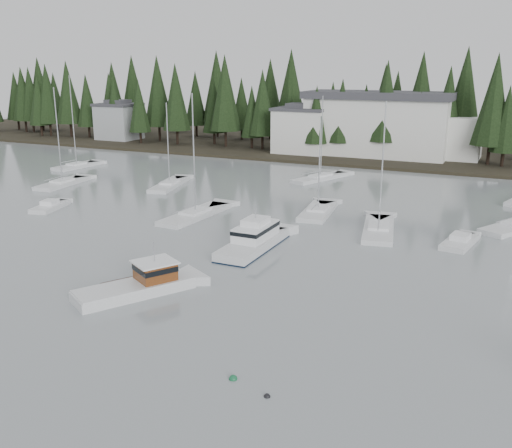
{
  "coord_description": "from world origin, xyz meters",
  "views": [
    {
      "loc": [
        17.83,
        -17.74,
        15.79
      ],
      "look_at": [
        -2.14,
        25.39,
        2.5
      ],
      "focal_mm": 40.0,
      "sensor_mm": 36.0,
      "label": 1
    }
  ],
  "objects_px": {
    "sailboat_8": "(196,216)",
    "runabout_0": "(50,208)",
    "harbor_inn": "(390,125)",
    "runabout_1": "(460,243)",
    "sailboat_4": "(77,167)",
    "cabin_cruiser_center": "(254,242)",
    "sailboat_7": "(63,184)",
    "sailboat_11": "(378,231)",
    "house_far_west": "(119,121)",
    "sailboat_9": "(170,186)",
    "house_west": "(301,129)",
    "lobster_boat_brown": "(139,287)",
    "sailboat_0": "(318,213)",
    "sailboat_10": "(320,179)"
  },
  "relations": [
    {
      "from": "sailboat_7",
      "to": "sailboat_9",
      "type": "height_order",
      "value": "sailboat_7"
    },
    {
      "from": "cabin_cruiser_center",
      "to": "sailboat_7",
      "type": "bearing_deg",
      "value": 68.41
    },
    {
      "from": "sailboat_8",
      "to": "sailboat_7",
      "type": "bearing_deg",
      "value": 78.29
    },
    {
      "from": "house_far_west",
      "to": "sailboat_10",
      "type": "xyz_separation_m",
      "value": [
        52.52,
        -22.12,
        -4.34
      ]
    },
    {
      "from": "sailboat_7",
      "to": "sailboat_9",
      "type": "relative_size",
      "value": 1.16
    },
    {
      "from": "harbor_inn",
      "to": "sailboat_9",
      "type": "distance_m",
      "value": 42.8
    },
    {
      "from": "house_far_west",
      "to": "sailboat_8",
      "type": "distance_m",
      "value": 66.91
    },
    {
      "from": "sailboat_11",
      "to": "runabout_0",
      "type": "xyz_separation_m",
      "value": [
        -36.08,
        -6.56,
        0.07
      ]
    },
    {
      "from": "harbor_inn",
      "to": "cabin_cruiser_center",
      "type": "bearing_deg",
      "value": -89.7
    },
    {
      "from": "runabout_1",
      "to": "runabout_0",
      "type": "bearing_deg",
      "value": 106.54
    },
    {
      "from": "sailboat_9",
      "to": "cabin_cruiser_center",
      "type": "bearing_deg",
      "value": -145.28
    },
    {
      "from": "cabin_cruiser_center",
      "to": "sailboat_11",
      "type": "height_order",
      "value": "sailboat_11"
    },
    {
      "from": "sailboat_9",
      "to": "sailboat_10",
      "type": "distance_m",
      "value": 21.42
    },
    {
      "from": "sailboat_10",
      "to": "runabout_0",
      "type": "height_order",
      "value": "sailboat_10"
    },
    {
      "from": "lobster_boat_brown",
      "to": "sailboat_9",
      "type": "xyz_separation_m",
      "value": [
        -18.6,
        32.43,
        -0.42
      ]
    },
    {
      "from": "sailboat_0",
      "to": "sailboat_10",
      "type": "distance_m",
      "value": 19.56
    },
    {
      "from": "cabin_cruiser_center",
      "to": "sailboat_0",
      "type": "relative_size",
      "value": 0.88
    },
    {
      "from": "sailboat_0",
      "to": "sailboat_4",
      "type": "distance_m",
      "value": 45.98
    },
    {
      "from": "harbor_inn",
      "to": "runabout_0",
      "type": "relative_size",
      "value": 5.06
    },
    {
      "from": "sailboat_0",
      "to": "runabout_1",
      "type": "xyz_separation_m",
      "value": [
        15.39,
        -5.26,
        0.08
      ]
    },
    {
      "from": "house_far_west",
      "to": "runabout_0",
      "type": "relative_size",
      "value": 1.46
    },
    {
      "from": "harbor_inn",
      "to": "sailboat_10",
      "type": "height_order",
      "value": "sailboat_10"
    },
    {
      "from": "house_west",
      "to": "runabout_1",
      "type": "distance_m",
      "value": 54.53
    },
    {
      "from": "sailboat_10",
      "to": "runabout_0",
      "type": "bearing_deg",
      "value": 163.58
    },
    {
      "from": "sailboat_7",
      "to": "sailboat_11",
      "type": "bearing_deg",
      "value": -101.42
    },
    {
      "from": "sailboat_0",
      "to": "house_west",
      "type": "bearing_deg",
      "value": 16.27
    },
    {
      "from": "sailboat_0",
      "to": "sailboat_10",
      "type": "bearing_deg",
      "value": 11.01
    },
    {
      "from": "house_far_west",
      "to": "sailboat_9",
      "type": "height_order",
      "value": "sailboat_9"
    },
    {
      "from": "house_far_west",
      "to": "cabin_cruiser_center",
      "type": "bearing_deg",
      "value": -43.75
    },
    {
      "from": "house_west",
      "to": "sailboat_4",
      "type": "xyz_separation_m",
      "value": [
        -27.98,
        -27.09,
        -4.56
      ]
    },
    {
      "from": "sailboat_4",
      "to": "sailboat_8",
      "type": "height_order",
      "value": "sailboat_4"
    },
    {
      "from": "sailboat_8",
      "to": "runabout_0",
      "type": "height_order",
      "value": "sailboat_8"
    },
    {
      "from": "harbor_inn",
      "to": "sailboat_10",
      "type": "bearing_deg",
      "value": -100.91
    },
    {
      "from": "cabin_cruiser_center",
      "to": "sailboat_8",
      "type": "xyz_separation_m",
      "value": [
        -10.42,
        7.38,
        -0.56
      ]
    },
    {
      "from": "sailboat_7",
      "to": "house_west",
      "type": "bearing_deg",
      "value": -33.46
    },
    {
      "from": "house_west",
      "to": "sailboat_7",
      "type": "distance_m",
      "value": 43.83
    },
    {
      "from": "harbor_inn",
      "to": "runabout_1",
      "type": "xyz_separation_m",
      "value": [
        16.85,
        -47.34,
        -5.64
      ]
    },
    {
      "from": "runabout_0",
      "to": "runabout_1",
      "type": "distance_m",
      "value": 44.13
    },
    {
      "from": "sailboat_4",
      "to": "cabin_cruiser_center",
      "type": "bearing_deg",
      "value": -116.67
    },
    {
      "from": "sailboat_9",
      "to": "runabout_1",
      "type": "height_order",
      "value": "sailboat_9"
    },
    {
      "from": "sailboat_7",
      "to": "sailboat_8",
      "type": "distance_m",
      "value": 26.01
    },
    {
      "from": "sailboat_8",
      "to": "harbor_inn",
      "type": "bearing_deg",
      "value": -8.11
    },
    {
      "from": "sailboat_0",
      "to": "sailboat_10",
      "type": "xyz_separation_m",
      "value": [
        -5.98,
        18.63,
        0.01
      ]
    },
    {
      "from": "runabout_0",
      "to": "runabout_1",
      "type": "relative_size",
      "value": 0.96
    },
    {
      "from": "house_far_west",
      "to": "lobster_boat_brown",
      "type": "relative_size",
      "value": 0.98
    },
    {
      "from": "harbor_inn",
      "to": "runabout_0",
      "type": "distance_m",
      "value": 59.56
    },
    {
      "from": "harbor_inn",
      "to": "sailboat_7",
      "type": "height_order",
      "value": "sailboat_7"
    },
    {
      "from": "sailboat_4",
      "to": "runabout_0",
      "type": "xyz_separation_m",
      "value": [
        16.08,
        -22.39,
        0.04
      ]
    },
    {
      "from": "harbor_inn",
      "to": "cabin_cruiser_center",
      "type": "relative_size",
      "value": 3.02
    },
    {
      "from": "sailboat_10",
      "to": "sailboat_11",
      "type": "bearing_deg",
      "value": -128.12
    }
  ]
}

